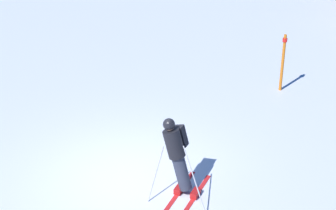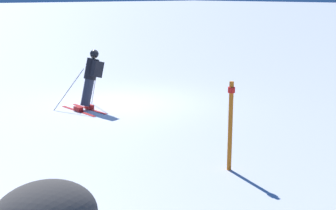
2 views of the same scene
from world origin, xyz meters
TOP-DOWN VIEW (x-y plane):
  - ground_plane at (0.00, 0.00)m, footprint 300.00×300.00m
  - skier at (1.14, 0.02)m, footprint 1.29×1.61m
  - trail_marker at (1.76, 5.68)m, footprint 0.13×0.13m

SIDE VIEW (x-z plane):
  - ground_plane at x=0.00m, z-range 0.00..0.00m
  - trail_marker at x=1.76m, z-range 0.09..1.75m
  - skier at x=1.14m, z-range 0.07..1.77m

